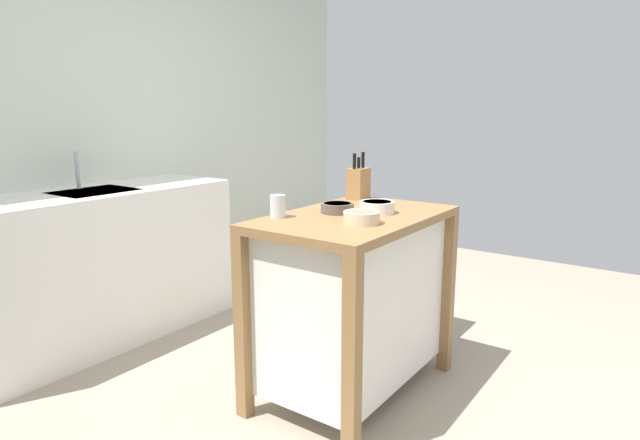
{
  "coord_description": "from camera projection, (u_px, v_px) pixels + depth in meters",
  "views": [
    {
      "loc": [
        -2.04,
        -1.08,
        1.37
      ],
      "look_at": [
        0.03,
        0.39,
        0.84
      ],
      "focal_mm": 29.86,
      "sensor_mm": 36.0,
      "label": 1
    }
  ],
  "objects": [
    {
      "name": "bowl_ceramic_wide",
      "position": [
        377.0,
        207.0,
        2.51
      ],
      "size": [
        0.17,
        0.17,
        0.06
      ],
      "color": "silver",
      "rests_on": "kitchen_island"
    },
    {
      "name": "bowl_stoneware_deep",
      "position": [
        337.0,
        208.0,
        2.52
      ],
      "size": [
        0.16,
        0.16,
        0.05
      ],
      "color": "#564C47",
      "rests_on": "kitchen_island"
    },
    {
      "name": "ground_plane",
      "position": [
        383.0,
        405.0,
        2.52
      ],
      "size": [
        6.08,
        6.08,
        0.0
      ],
      "primitive_type": "plane",
      "color": "gray",
      "rests_on": "ground"
    },
    {
      "name": "wall_back",
      "position": [
        100.0,
        121.0,
        3.47
      ],
      "size": [
        5.08,
        0.1,
        2.6
      ],
      "primitive_type": "cube",
      "color": "silver",
      "rests_on": "ground"
    },
    {
      "name": "drinking_cup",
      "position": [
        278.0,
        206.0,
        2.4
      ],
      "size": [
        0.07,
        0.07,
        0.1
      ],
      "color": "silver",
      "rests_on": "kitchen_island"
    },
    {
      "name": "trash_bin",
      "position": [
        407.0,
        287.0,
        3.23
      ],
      "size": [
        0.36,
        0.28,
        0.63
      ],
      "color": "gray",
      "rests_on": "ground"
    },
    {
      "name": "kitchen_island",
      "position": [
        354.0,
        295.0,
        2.56
      ],
      "size": [
        1.0,
        0.63,
        0.89
      ],
      "color": "olive",
      "rests_on": "ground"
    },
    {
      "name": "sink_faucet",
      "position": [
        77.0,
        170.0,
        3.16
      ],
      "size": [
        0.02,
        0.02,
        0.22
      ],
      "color": "#B7BCC1",
      "rests_on": "sink_counter"
    },
    {
      "name": "bowl_ceramic_small",
      "position": [
        362.0,
        217.0,
        2.28
      ],
      "size": [
        0.16,
        0.16,
        0.05
      ],
      "color": "beige",
      "rests_on": "kitchen_island"
    },
    {
      "name": "knife_block",
      "position": [
        358.0,
        183.0,
        2.89
      ],
      "size": [
        0.11,
        0.09,
        0.25
      ],
      "color": "#9E7042",
      "rests_on": "kitchen_island"
    },
    {
      "name": "sink_counter",
      "position": [
        99.0,
        265.0,
        3.2
      ],
      "size": [
        1.63,
        0.6,
        0.91
      ],
      "color": "white",
      "rests_on": "ground"
    }
  ]
}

